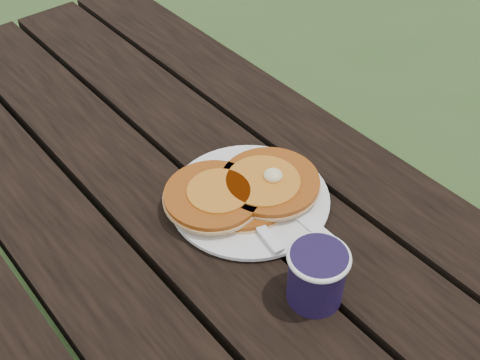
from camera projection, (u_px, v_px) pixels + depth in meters
plate at (249, 199)px, 0.94m from camera, size 0.26×0.26×0.01m
pancake_stack at (244, 190)px, 0.92m from camera, size 0.24×0.18×0.04m
knife at (295, 211)px, 0.91m from camera, size 0.02×0.18×0.00m
fork at (260, 226)px, 0.88m from camera, size 0.06×0.16×0.01m
coffee_cup at (317, 273)px, 0.78m from camera, size 0.08×0.08×0.09m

